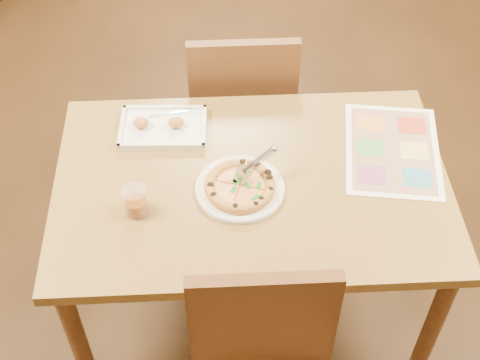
{
  "coord_description": "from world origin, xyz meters",
  "views": [
    {
      "loc": [
        -0.11,
        -1.48,
        2.34
      ],
      "look_at": [
        -0.04,
        -0.04,
        0.77
      ],
      "focal_mm": 50.0,
      "sensor_mm": 36.0,
      "label": 1
    }
  ],
  "objects_px": {
    "pizza": "(240,186)",
    "pizza_cutter": "(255,164)",
    "menu": "(392,150)",
    "plate": "(240,189)",
    "dining_table": "(251,197)",
    "chair_far": "(242,97)",
    "appetizer_tray": "(163,128)",
    "glass_tumbler": "(136,203)"
  },
  "relations": [
    {
      "from": "pizza",
      "to": "pizza_cutter",
      "type": "xyz_separation_m",
      "value": [
        0.05,
        0.04,
        0.06
      ]
    },
    {
      "from": "plate",
      "to": "glass_tumbler",
      "type": "xyz_separation_m",
      "value": [
        -0.33,
        -0.07,
        0.04
      ]
    },
    {
      "from": "glass_tumbler",
      "to": "menu",
      "type": "distance_m",
      "value": 0.89
    },
    {
      "from": "chair_far",
      "to": "menu",
      "type": "bearing_deg",
      "value": 135.24
    },
    {
      "from": "appetizer_tray",
      "to": "glass_tumbler",
      "type": "bearing_deg",
      "value": -100.82
    },
    {
      "from": "appetizer_tray",
      "to": "menu",
      "type": "relative_size",
      "value": 0.7
    },
    {
      "from": "appetizer_tray",
      "to": "menu",
      "type": "xyz_separation_m",
      "value": [
        0.79,
        -0.14,
        -0.01
      ]
    },
    {
      "from": "pizza_cutter",
      "to": "menu",
      "type": "relative_size",
      "value": 0.31
    },
    {
      "from": "pizza_cutter",
      "to": "appetizer_tray",
      "type": "relative_size",
      "value": 0.45
    },
    {
      "from": "menu",
      "to": "plate",
      "type": "bearing_deg",
      "value": -163.43
    },
    {
      "from": "appetizer_tray",
      "to": "menu",
      "type": "distance_m",
      "value": 0.8
    },
    {
      "from": "chair_far",
      "to": "plate",
      "type": "height_order",
      "value": "chair_far"
    },
    {
      "from": "chair_far",
      "to": "appetizer_tray",
      "type": "relative_size",
      "value": 1.52
    },
    {
      "from": "appetizer_tray",
      "to": "chair_far",
      "type": "bearing_deg",
      "value": 49.48
    },
    {
      "from": "plate",
      "to": "menu",
      "type": "xyz_separation_m",
      "value": [
        0.53,
        0.16,
        -0.01
      ]
    },
    {
      "from": "appetizer_tray",
      "to": "plate",
      "type": "bearing_deg",
      "value": -48.87
    },
    {
      "from": "appetizer_tray",
      "to": "pizza",
      "type": "bearing_deg",
      "value": -49.45
    },
    {
      "from": "plate",
      "to": "pizza_cutter",
      "type": "height_order",
      "value": "pizza_cutter"
    },
    {
      "from": "dining_table",
      "to": "chair_far",
      "type": "height_order",
      "value": "chair_far"
    },
    {
      "from": "pizza",
      "to": "pizza_cutter",
      "type": "height_order",
      "value": "pizza_cutter"
    },
    {
      "from": "plate",
      "to": "glass_tumbler",
      "type": "bearing_deg",
      "value": -167.49
    },
    {
      "from": "dining_table",
      "to": "chair_far",
      "type": "relative_size",
      "value": 2.77
    },
    {
      "from": "plate",
      "to": "pizza_cutter",
      "type": "xyz_separation_m",
      "value": [
        0.05,
        0.03,
        0.08
      ]
    },
    {
      "from": "pizza_cutter",
      "to": "glass_tumbler",
      "type": "relative_size",
      "value": 1.4
    },
    {
      "from": "pizza",
      "to": "menu",
      "type": "bearing_deg",
      "value": 17.1
    },
    {
      "from": "dining_table",
      "to": "appetizer_tray",
      "type": "relative_size",
      "value": 4.2
    },
    {
      "from": "dining_table",
      "to": "glass_tumbler",
      "type": "height_order",
      "value": "glass_tumbler"
    },
    {
      "from": "pizza",
      "to": "pizza_cutter",
      "type": "distance_m",
      "value": 0.09
    },
    {
      "from": "plate",
      "to": "appetizer_tray",
      "type": "xyz_separation_m",
      "value": [
        -0.26,
        0.3,
        0.01
      ]
    },
    {
      "from": "dining_table",
      "to": "pizza",
      "type": "relative_size",
      "value": 5.63
    },
    {
      "from": "pizza_cutter",
      "to": "dining_table",
      "type": "bearing_deg",
      "value": 101.32
    },
    {
      "from": "pizza_cutter",
      "to": "menu",
      "type": "bearing_deg",
      "value": -15.51
    },
    {
      "from": "menu",
      "to": "glass_tumbler",
      "type": "bearing_deg",
      "value": -164.96
    },
    {
      "from": "chair_far",
      "to": "glass_tumbler",
      "type": "distance_m",
      "value": 0.83
    },
    {
      "from": "dining_table",
      "to": "menu",
      "type": "bearing_deg",
      "value": 13.14
    },
    {
      "from": "chair_far",
      "to": "pizza",
      "type": "distance_m",
      "value": 0.68
    },
    {
      "from": "chair_far",
      "to": "plate",
      "type": "bearing_deg",
      "value": 86.37
    },
    {
      "from": "pizza_cutter",
      "to": "glass_tumbler",
      "type": "distance_m",
      "value": 0.39
    },
    {
      "from": "pizza_cutter",
      "to": "menu",
      "type": "height_order",
      "value": "pizza_cutter"
    },
    {
      "from": "dining_table",
      "to": "plate",
      "type": "distance_m",
      "value": 0.11
    },
    {
      "from": "pizza",
      "to": "menu",
      "type": "distance_m",
      "value": 0.56
    },
    {
      "from": "dining_table",
      "to": "menu",
      "type": "xyz_separation_m",
      "value": [
        0.49,
        0.11,
        0.09
      ]
    }
  ]
}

